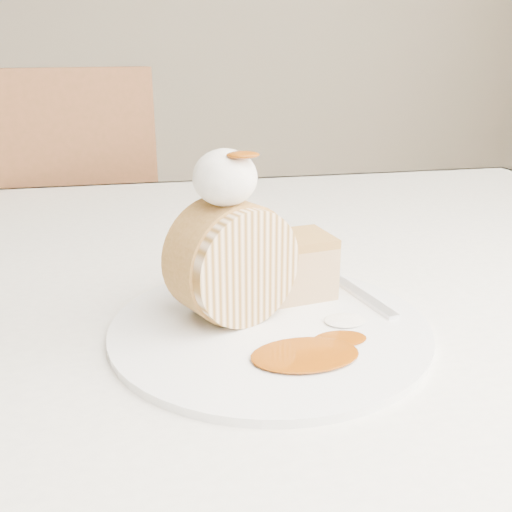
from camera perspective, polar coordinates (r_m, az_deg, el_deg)
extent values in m
cube|color=white|center=(0.66, -6.22, -2.40)|extent=(1.40, 0.90, 0.04)
cube|color=white|center=(1.12, -8.33, 0.35)|extent=(1.40, 0.01, 0.28)
cylinder|color=brown|center=(1.35, 20.24, -9.20)|extent=(0.06, 0.06, 0.71)
cube|color=brown|center=(1.43, -20.75, -2.92)|extent=(0.56, 0.56, 0.04)
cube|color=brown|center=(1.16, -20.62, 5.40)|extent=(0.44, 0.18, 0.47)
cylinder|color=brown|center=(1.73, -14.54, -6.99)|extent=(0.04, 0.04, 0.44)
cylinder|color=brown|center=(1.40, -10.25, -13.35)|extent=(0.04, 0.04, 0.44)
cylinder|color=white|center=(0.50, 1.37, -7.11)|extent=(0.32, 0.32, 0.01)
cylinder|color=beige|center=(0.49, -2.35, -0.59)|extent=(0.12, 0.10, 0.10)
cube|color=#A6783F|center=(0.55, 4.15, -1.29)|extent=(0.07, 0.07, 0.05)
ellipsoid|color=white|center=(0.47, -3.12, 7.83)|extent=(0.05, 0.05, 0.05)
ellipsoid|color=#803705|center=(0.45, -1.32, 10.82)|extent=(0.03, 0.02, 0.01)
cube|color=silver|center=(0.56, 10.19, -3.66)|extent=(0.05, 0.16, 0.00)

